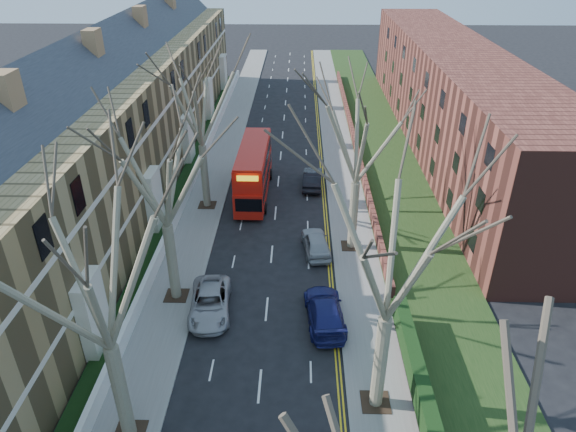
{
  "coord_description": "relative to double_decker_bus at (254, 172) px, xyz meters",
  "views": [
    {
      "loc": [
        1.86,
        -9.31,
        20.21
      ],
      "look_at": [
        1.15,
        21.26,
        2.97
      ],
      "focal_mm": 32.0,
      "sensor_mm": 36.0,
      "label": 1
    }
  ],
  "objects": [
    {
      "name": "tree_left_dist",
      "position": [
        -3.74,
        -2.29,
        7.46
      ],
      "size": [
        10.5,
        10.5,
        14.71
      ],
      "color": "#6F684F",
      "rests_on": "ground"
    },
    {
      "name": "car_right_near",
      "position": [
        5.42,
        -16.3,
        -1.34
      ],
      "size": [
        2.57,
        5.35,
        1.5
      ],
      "primitive_type": "imported",
      "rotation": [
        0.0,
        0.0,
        3.23
      ],
      "color": "navy",
      "rests_on": "ground"
    },
    {
      "name": "pavement_left",
      "position": [
        -4.04,
        8.71,
        -2.04
      ],
      "size": [
        3.0,
        102.0,
        0.12
      ],
      "primitive_type": "cube",
      "color": "slate",
      "rests_on": "ground"
    },
    {
      "name": "grass_verge_right",
      "position": [
        12.46,
        8.71,
        -1.95
      ],
      "size": [
        6.0,
        102.0,
        0.06
      ],
      "color": "#1A3212",
      "rests_on": "ground"
    },
    {
      "name": "tree_right_mid",
      "position": [
        7.66,
        -22.29,
        7.46
      ],
      "size": [
        10.5,
        10.5,
        14.71
      ],
      "color": "#6F684F",
      "rests_on": "ground"
    },
    {
      "name": "terrace_left",
      "position": [
        -11.68,
        0.71,
        3.43
      ],
      "size": [
        9.7,
        78.0,
        13.6
      ],
      "color": "olive",
      "rests_on": "ground"
    },
    {
      "name": "car_right_far",
      "position": [
        5.04,
        1.76,
        -1.35
      ],
      "size": [
        1.82,
        4.63,
        1.5
      ],
      "primitive_type": "imported",
      "rotation": [
        0.0,
        0.0,
        3.09
      ],
      "color": "black",
      "rests_on": "ground"
    },
    {
      "name": "flats_right",
      "position": [
        19.42,
        12.71,
        2.89
      ],
      "size": [
        13.97,
        54.0,
        10.0
      ],
      "color": "brown",
      "rests_on": "ground"
    },
    {
      "name": "front_wall_left",
      "position": [
        -5.69,
        0.71,
        -1.48
      ],
      "size": [
        0.3,
        78.0,
        1.0
      ],
      "color": "white",
      "rests_on": "ground"
    },
    {
      "name": "tree_right_far",
      "position": [
        7.66,
        -8.29,
        7.15
      ],
      "size": [
        10.15,
        10.15,
        14.22
      ],
      "color": "#6F684F",
      "rests_on": "ground"
    },
    {
      "name": "pavement_right",
      "position": [
        7.96,
        8.71,
        -2.04
      ],
      "size": [
        3.0,
        102.0,
        0.12
      ],
      "primitive_type": "cube",
      "color": "slate",
      "rests_on": "ground"
    },
    {
      "name": "double_decker_bus",
      "position": [
        0.0,
        0.0,
        0.0
      ],
      "size": [
        2.72,
        10.19,
        4.28
      ],
      "rotation": [
        0.0,
        0.0,
        3.13
      ],
      "color": "red",
      "rests_on": "ground"
    },
    {
      "name": "car_right_mid",
      "position": [
        5.1,
        -8.87,
        -1.36
      ],
      "size": [
        2.28,
        4.49,
        1.46
      ],
      "primitive_type": "imported",
      "rotation": [
        0.0,
        0.0,
        3.27
      ],
      "color": "#989CA0",
      "rests_on": "ground"
    },
    {
      "name": "car_left_far",
      "position": [
        -1.39,
        -15.63,
        -1.39
      ],
      "size": [
        2.76,
        5.25,
        1.41
      ],
      "primitive_type": "imported",
      "rotation": [
        0.0,
        0.0,
        0.09
      ],
      "color": "#A2A1A6",
      "rests_on": "ground"
    },
    {
      "name": "tree_left_far",
      "position": [
        -3.74,
        -14.29,
        7.14
      ],
      "size": [
        10.15,
        10.15,
        14.22
      ],
      "color": "#6F684F",
      "rests_on": "ground"
    },
    {
      "name": "tree_left_mid",
      "position": [
        -3.74,
        -24.29,
        7.46
      ],
      "size": [
        10.5,
        10.5,
        14.71
      ],
      "color": "#6F684F",
      "rests_on": "ground"
    }
  ]
}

